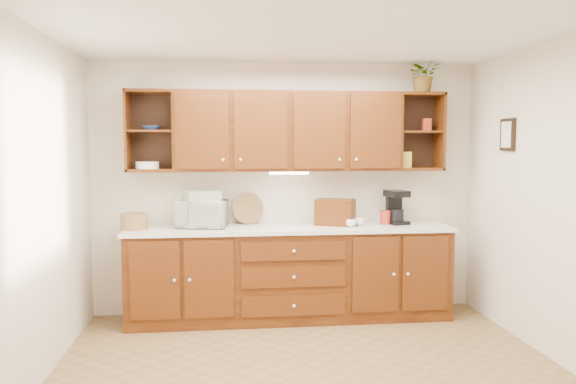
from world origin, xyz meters
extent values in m
plane|color=olive|center=(0.00, 0.00, 0.00)|extent=(4.00, 4.00, 0.00)
plane|color=white|center=(0.00, 0.00, 2.60)|extent=(4.00, 4.00, 0.00)
plane|color=beige|center=(0.00, 1.75, 1.30)|extent=(4.00, 0.00, 4.00)
plane|color=beige|center=(-2.00, 0.00, 1.30)|extent=(0.00, 3.50, 3.50)
plane|color=beige|center=(2.00, 0.00, 1.30)|extent=(0.00, 3.50, 3.50)
cube|color=#371306|center=(0.00, 1.45, 0.45)|extent=(3.20, 0.60, 0.90)
cube|color=silver|center=(0.00, 1.44, 0.92)|extent=(3.24, 0.64, 0.04)
cube|color=#371306|center=(0.00, 1.58, 1.89)|extent=(2.30, 0.33, 0.80)
cube|color=black|center=(-1.38, 1.74, 1.89)|extent=(0.45, 0.02, 0.80)
cube|color=black|center=(1.38, 1.74, 1.89)|extent=(0.45, 0.02, 0.80)
cube|color=#371306|center=(-1.38, 1.58, 1.89)|extent=(0.43, 0.30, 0.02)
cube|color=#371306|center=(1.38, 1.58, 1.89)|extent=(0.43, 0.30, 0.02)
cube|color=#371306|center=(1.38, 1.58, 2.27)|extent=(0.45, 0.33, 0.03)
cube|color=white|center=(0.00, 1.53, 1.47)|extent=(0.40, 0.05, 0.02)
cube|color=black|center=(1.98, 0.90, 1.85)|extent=(0.03, 0.24, 0.30)
cylinder|color=olive|center=(-1.52, 1.44, 1.02)|extent=(0.30, 0.30, 0.15)
imported|color=silver|center=(-0.87, 1.49, 1.07)|extent=(0.53, 0.40, 0.27)
cube|color=tan|center=(-0.87, 1.49, 1.25)|extent=(0.39, 0.33, 0.10)
cylinder|color=black|center=(-0.94, 1.54, 1.08)|extent=(0.07, 0.07, 0.28)
cylinder|color=olive|center=(-0.41, 1.69, 0.95)|extent=(0.34, 0.16, 0.32)
cube|color=#371306|center=(0.47, 1.49, 1.07)|extent=(0.44, 0.37, 0.26)
cylinder|color=#371306|center=(0.63, 1.41, 1.08)|extent=(0.02, 0.02, 0.28)
cylinder|color=#371306|center=(0.63, 1.41, 0.95)|extent=(0.11, 0.11, 0.01)
imported|color=white|center=(0.70, 1.41, 0.98)|extent=(0.11, 0.11, 0.08)
imported|color=white|center=(0.59, 1.47, 0.98)|extent=(0.11, 0.11, 0.08)
imported|color=white|center=(0.60, 1.34, 0.98)|extent=(0.11, 0.11, 0.08)
cylinder|color=#A82D18|center=(1.00, 1.50, 1.01)|extent=(0.11, 0.11, 0.14)
cylinder|color=white|center=(0.50, 1.47, 1.04)|extent=(0.09, 0.09, 0.19)
cylinder|color=gold|center=(0.57, 1.43, 0.99)|extent=(0.13, 0.13, 0.10)
cube|color=black|center=(1.12, 1.50, 0.96)|extent=(0.24, 0.28, 0.04)
cube|color=black|center=(1.12, 1.59, 1.11)|extent=(0.18, 0.09, 0.30)
cube|color=black|center=(1.12, 1.50, 1.26)|extent=(0.24, 0.28, 0.06)
cylinder|color=black|center=(1.12, 1.48, 1.03)|extent=(0.17, 0.17, 0.13)
imported|color=navy|center=(-1.36, 1.58, 1.92)|extent=(0.18, 0.18, 0.04)
cylinder|color=white|center=(-1.40, 1.56, 1.56)|extent=(0.30, 0.30, 0.07)
cube|color=gold|center=(1.24, 1.56, 1.60)|extent=(0.11, 0.09, 0.16)
cube|color=#A82D18|center=(1.45, 1.58, 1.96)|extent=(0.09, 0.08, 0.13)
imported|color=#999999|center=(1.39, 1.53, 2.47)|extent=(0.34, 0.30, 0.36)
camera|label=1|loc=(-0.66, -4.08, 1.75)|focal=35.00mm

